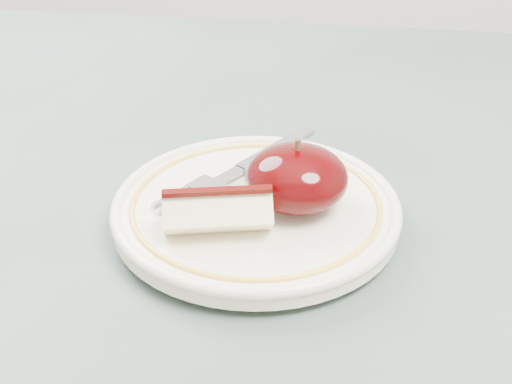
# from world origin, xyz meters

# --- Properties ---
(table) EXTENTS (0.90, 0.90, 0.75)m
(table) POSITION_xyz_m (0.00, 0.00, 0.66)
(table) COLOR brown
(table) RESTS_ON ground
(plate) EXTENTS (0.21, 0.21, 0.02)m
(plate) POSITION_xyz_m (0.05, -0.02, 0.76)
(plate) COLOR #EDE0C6
(plate) RESTS_ON table
(apple_half) EXTENTS (0.07, 0.07, 0.05)m
(apple_half) POSITION_xyz_m (0.08, -0.01, 0.79)
(apple_half) COLOR black
(apple_half) RESTS_ON plate
(apple_wedge) EXTENTS (0.08, 0.05, 0.03)m
(apple_wedge) POSITION_xyz_m (0.03, -0.06, 0.78)
(apple_wedge) COLOR #F4E8B4
(apple_wedge) RESTS_ON plate
(fork) EXTENTS (0.11, 0.15, 0.00)m
(fork) POSITION_xyz_m (0.03, 0.02, 0.77)
(fork) COLOR gray
(fork) RESTS_ON plate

